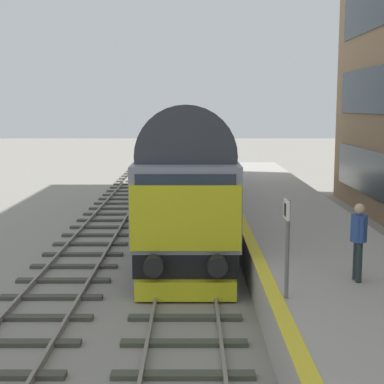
% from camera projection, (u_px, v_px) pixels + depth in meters
% --- Properties ---
extents(ground_plane, '(140.00, 140.00, 0.00)m').
position_uv_depth(ground_plane, '(185.00, 268.00, 17.06)').
color(ground_plane, gray).
rests_on(ground_plane, ground).
extents(track_main, '(2.50, 60.00, 0.15)m').
position_uv_depth(track_main, '(185.00, 266.00, 17.05)').
color(track_main, gray).
rests_on(track_main, ground).
extents(track_adjacent_west, '(2.50, 60.00, 0.15)m').
position_uv_depth(track_adjacent_west, '(72.00, 266.00, 17.04)').
color(track_adjacent_west, slate).
rests_on(track_adjacent_west, ground).
extents(station_platform, '(4.00, 44.00, 1.01)m').
position_uv_depth(station_platform, '(310.00, 251.00, 17.00)').
color(station_platform, '#ABA59C').
rests_on(station_platform, ground).
extents(diesel_locomotive, '(2.74, 18.46, 4.68)m').
position_uv_depth(diesel_locomotive, '(186.00, 163.00, 22.75)').
color(diesel_locomotive, black).
rests_on(diesel_locomotive, ground).
extents(platform_number_sign, '(0.10, 0.44, 1.89)m').
position_uv_depth(platform_number_sign, '(285.00, 233.00, 11.12)').
color(platform_number_sign, slate).
rests_on(platform_number_sign, station_platform).
extents(waiting_passenger, '(0.35, 0.51, 1.64)m').
position_uv_depth(waiting_passenger, '(357.00, 235.00, 12.26)').
color(waiting_passenger, '#253133').
rests_on(waiting_passenger, station_platform).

